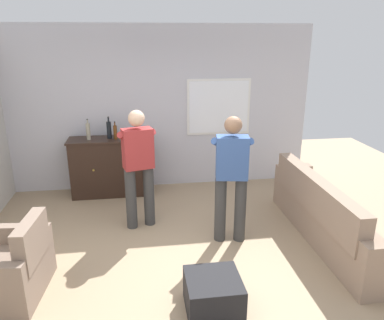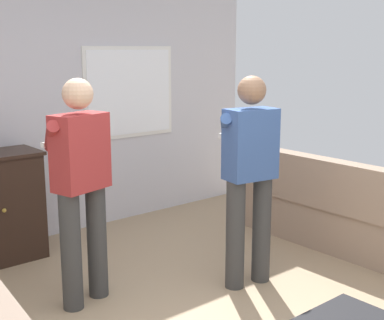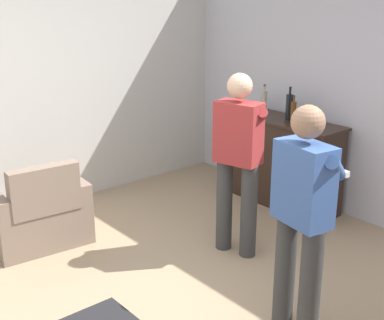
# 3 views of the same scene
# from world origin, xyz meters

# --- Properties ---
(wall_back_with_window) EXTENTS (5.20, 0.15, 2.80)m
(wall_back_with_window) POSITION_xyz_m (0.03, 2.66, 1.40)
(wall_back_with_window) COLOR silver
(wall_back_with_window) RESTS_ON ground
(couch) EXTENTS (0.57, 2.56, 0.88)m
(couch) POSITION_xyz_m (1.96, 0.34, 0.33)
(couch) COLOR gray
(couch) RESTS_ON ground
(person_standing_left) EXTENTS (0.54, 0.51, 1.68)m
(person_standing_left) POSITION_xyz_m (-0.44, 1.09, 0.94)
(person_standing_left) COLOR #383838
(person_standing_left) RESTS_ON ground
(person_standing_right) EXTENTS (0.55, 0.50, 1.68)m
(person_standing_right) POSITION_xyz_m (0.73, 0.53, 0.94)
(person_standing_right) COLOR #383838
(person_standing_right) RESTS_ON ground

